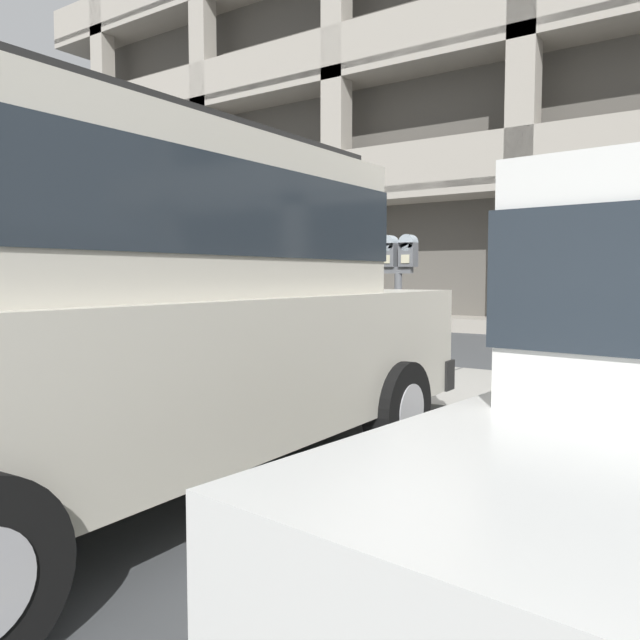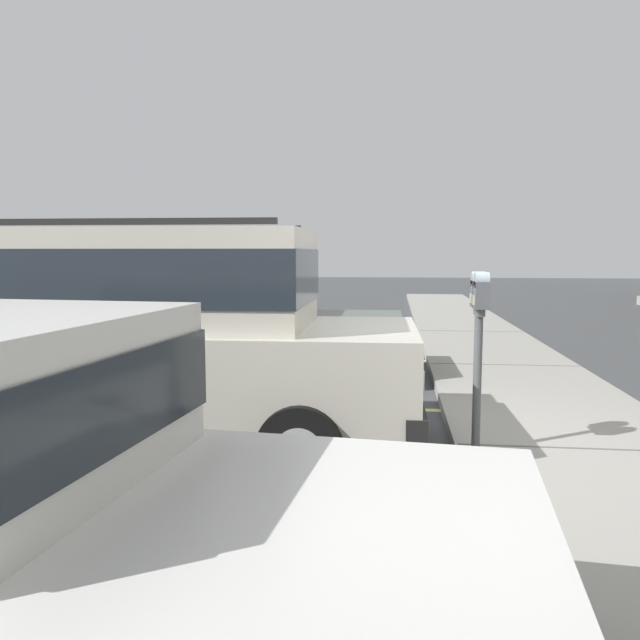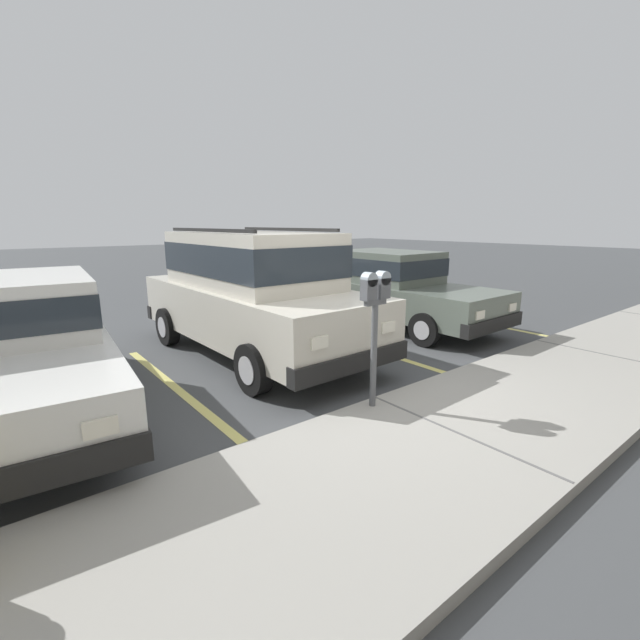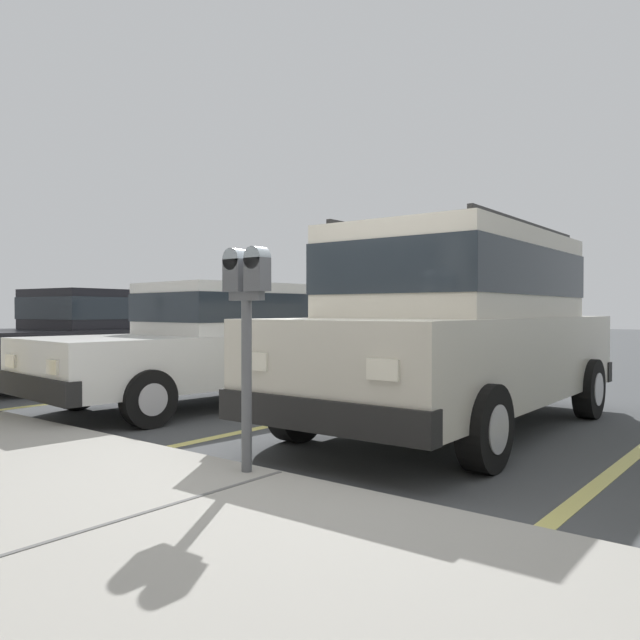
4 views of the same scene
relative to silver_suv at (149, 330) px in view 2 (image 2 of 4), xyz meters
The scene contains 6 objects.
ground_plane 2.76m from the silver_suv, 91.02° to the left, with size 80.00×80.00×0.10m.
sidewalk 3.95m from the silver_suv, 90.67° to the left, with size 40.00×2.20×0.12m.
parking_stall_lines 2.22m from the silver_suv, 35.14° to the left, with size 13.15×4.80×0.01m.
silver_suv is the anchor object (origin of this frame).
red_sedan 3.35m from the silver_suv, behind, with size 1.89×4.51×1.54m.
parking_meter_near 2.87m from the silver_suv, 87.15° to the left, with size 0.35×0.12×1.50m.
Camera 2 is at (5.36, -0.35, 1.77)m, focal length 35.00 mm.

